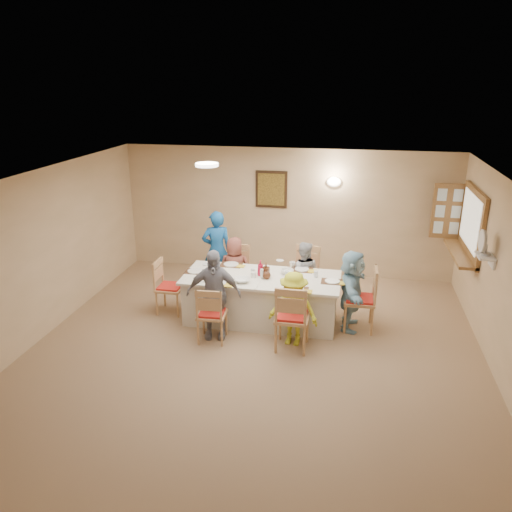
% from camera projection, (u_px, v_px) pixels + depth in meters
% --- Properties ---
extents(ground, '(7.00, 7.00, 0.00)m').
position_uv_depth(ground, '(251.00, 360.00, 7.02)').
color(ground, '#987255').
extents(room_walls, '(7.00, 7.00, 7.00)m').
position_uv_depth(room_walls, '(250.00, 259.00, 6.51)').
color(room_walls, tan).
rests_on(room_walls, ground).
extents(wall_picture, '(0.62, 0.05, 0.72)m').
position_uv_depth(wall_picture, '(271.00, 189.00, 9.70)').
color(wall_picture, black).
rests_on(wall_picture, room_walls).
extents(wall_sconce, '(0.26, 0.09, 0.18)m').
position_uv_depth(wall_sconce, '(334.00, 182.00, 9.40)').
color(wall_sconce, white).
rests_on(wall_sconce, room_walls).
extents(ceiling_light, '(0.36, 0.36, 0.05)m').
position_uv_depth(ceiling_light, '(207.00, 165.00, 7.75)').
color(ceiling_light, white).
rests_on(ceiling_light, room_walls).
extents(serving_hatch, '(0.06, 1.50, 1.15)m').
position_uv_depth(serving_hatch, '(472.00, 223.00, 8.15)').
color(serving_hatch, olive).
rests_on(serving_hatch, room_walls).
extents(hatch_sill, '(0.30, 1.50, 0.05)m').
position_uv_depth(hatch_sill, '(460.00, 253.00, 8.35)').
color(hatch_sill, olive).
rests_on(hatch_sill, room_walls).
extents(shutter_door, '(0.55, 0.04, 1.00)m').
position_uv_depth(shutter_door, '(448.00, 211.00, 8.90)').
color(shutter_door, olive).
rests_on(shutter_door, room_walls).
extents(fan_shelf, '(0.22, 0.36, 0.03)m').
position_uv_depth(fan_shelf, '(485.00, 256.00, 6.95)').
color(fan_shelf, white).
rests_on(fan_shelf, room_walls).
extents(desk_fan, '(0.30, 0.30, 0.28)m').
position_uv_depth(desk_fan, '(485.00, 246.00, 6.91)').
color(desk_fan, '#A5A5A8').
rests_on(desk_fan, fan_shelf).
extents(dining_table, '(2.49, 1.05, 0.76)m').
position_uv_depth(dining_table, '(261.00, 298.00, 8.06)').
color(dining_table, white).
rests_on(dining_table, ground).
extents(chair_back_left, '(0.46, 0.46, 0.95)m').
position_uv_depth(chair_back_left, '(236.00, 272.00, 8.88)').
color(chair_back_left, tan).
rests_on(chair_back_left, ground).
extents(chair_back_right, '(0.57, 0.57, 1.01)m').
position_uv_depth(chair_back_right, '(304.00, 276.00, 8.65)').
color(chair_back_right, tan).
rests_on(chair_back_right, ground).
extents(chair_front_left, '(0.45, 0.45, 0.90)m').
position_uv_depth(chair_front_left, '(212.00, 313.00, 7.41)').
color(chair_front_left, tan).
rests_on(chair_front_left, ground).
extents(chair_front_right, '(0.50, 0.50, 1.03)m').
position_uv_depth(chair_front_right, '(292.00, 316.00, 7.17)').
color(chair_front_right, tan).
rests_on(chair_front_right, ground).
extents(chair_left_end, '(0.44, 0.44, 0.92)m').
position_uv_depth(chair_left_end, '(170.00, 287.00, 8.32)').
color(chair_left_end, tan).
rests_on(chair_left_end, ground).
extents(chair_right_end, '(0.50, 0.50, 1.03)m').
position_uv_depth(chair_right_end, '(359.00, 298.00, 7.74)').
color(chair_right_end, tan).
rests_on(chair_right_end, ground).
extents(diner_back_left, '(0.62, 0.45, 1.16)m').
position_uv_depth(diner_back_left, '(235.00, 269.00, 8.73)').
color(diner_back_left, brown).
rests_on(diner_back_left, ground).
extents(diner_back_right, '(0.57, 0.45, 1.16)m').
position_uv_depth(diner_back_right, '(303.00, 274.00, 8.52)').
color(diner_back_right, '#B5B7BE').
rests_on(diner_back_right, ground).
extents(diner_front_left, '(0.92, 0.57, 1.40)m').
position_uv_depth(diner_front_left, '(214.00, 294.00, 7.44)').
color(diner_front_left, gray).
rests_on(diner_front_left, ground).
extents(diner_front_right, '(0.86, 0.65, 1.14)m').
position_uv_depth(diner_front_right, '(293.00, 309.00, 7.26)').
color(diner_front_right, gold).
rests_on(diner_front_right, ground).
extents(diner_right_end, '(1.22, 0.45, 1.29)m').
position_uv_depth(diner_right_end, '(351.00, 290.00, 7.72)').
color(diner_right_end, '#98C9E0').
rests_on(diner_right_end, ground).
extents(caregiver, '(0.78, 0.71, 1.49)m').
position_uv_depth(caregiver, '(217.00, 250.00, 9.19)').
color(caregiver, '#1858A2').
rests_on(caregiver, ground).
extents(placemat_fl, '(0.36, 0.27, 0.01)m').
position_uv_depth(placemat_fl, '(218.00, 284.00, 7.66)').
color(placemat_fl, '#472B19').
rests_on(placemat_fl, dining_table).
extents(plate_fl, '(0.24, 0.24, 0.02)m').
position_uv_depth(plate_fl, '(218.00, 283.00, 7.65)').
color(plate_fl, white).
rests_on(plate_fl, dining_table).
extents(napkin_fl, '(0.14, 0.14, 0.01)m').
position_uv_depth(napkin_fl, '(229.00, 285.00, 7.57)').
color(napkin_fl, gold).
rests_on(napkin_fl, dining_table).
extents(placemat_fr, '(0.37, 0.27, 0.01)m').
position_uv_depth(placemat_fr, '(296.00, 290.00, 7.44)').
color(placemat_fr, '#472B19').
rests_on(placemat_fr, dining_table).
extents(plate_fr, '(0.24, 0.24, 0.01)m').
position_uv_depth(plate_fr, '(296.00, 289.00, 7.44)').
color(plate_fr, white).
rests_on(plate_fr, dining_table).
extents(napkin_fr, '(0.14, 0.14, 0.01)m').
position_uv_depth(napkin_fr, '(308.00, 291.00, 7.36)').
color(napkin_fr, gold).
rests_on(napkin_fr, dining_table).
extents(placemat_bl, '(0.37, 0.27, 0.01)m').
position_uv_depth(placemat_bl, '(231.00, 265.00, 8.43)').
color(placemat_bl, '#472B19').
rests_on(placemat_bl, dining_table).
extents(plate_bl, '(0.25, 0.25, 0.02)m').
position_uv_depth(plate_bl, '(231.00, 264.00, 8.43)').
color(plate_bl, white).
rests_on(plate_bl, dining_table).
extents(napkin_bl, '(0.13, 0.13, 0.01)m').
position_uv_depth(napkin_bl, '(241.00, 266.00, 8.35)').
color(napkin_bl, gold).
rests_on(napkin_bl, dining_table).
extents(placemat_br, '(0.36, 0.27, 0.01)m').
position_uv_depth(placemat_br, '(302.00, 270.00, 8.22)').
color(placemat_br, '#472B19').
rests_on(placemat_br, dining_table).
extents(plate_br, '(0.23, 0.23, 0.01)m').
position_uv_depth(plate_br, '(302.00, 269.00, 8.21)').
color(plate_br, white).
rests_on(plate_br, dining_table).
extents(napkin_br, '(0.15, 0.15, 0.01)m').
position_uv_depth(napkin_br, '(312.00, 271.00, 8.13)').
color(napkin_br, gold).
rests_on(napkin_br, dining_table).
extents(placemat_le, '(0.33, 0.25, 0.01)m').
position_uv_depth(placemat_le, '(195.00, 272.00, 8.13)').
color(placemat_le, '#472B19').
rests_on(placemat_le, dining_table).
extents(plate_le, '(0.25, 0.25, 0.02)m').
position_uv_depth(plate_le, '(195.00, 271.00, 8.13)').
color(plate_le, white).
rests_on(plate_le, dining_table).
extents(napkin_le, '(0.14, 0.14, 0.01)m').
position_uv_depth(napkin_le, '(205.00, 273.00, 8.05)').
color(napkin_le, gold).
rests_on(napkin_le, dining_table).
extents(placemat_re, '(0.35, 0.26, 0.01)m').
position_uv_depth(placemat_re, '(332.00, 282.00, 7.73)').
color(placemat_re, '#472B19').
rests_on(placemat_re, dining_table).
extents(plate_re, '(0.23, 0.23, 0.01)m').
position_uv_depth(plate_re, '(332.00, 281.00, 7.73)').
color(plate_re, white).
rests_on(plate_re, dining_table).
extents(napkin_re, '(0.13, 0.13, 0.01)m').
position_uv_depth(napkin_re, '(344.00, 283.00, 7.65)').
color(napkin_re, gold).
rests_on(napkin_re, dining_table).
extents(teacup_a, '(0.17, 0.17, 0.08)m').
position_uv_depth(teacup_a, '(207.00, 279.00, 7.74)').
color(teacup_a, white).
rests_on(teacup_a, dining_table).
extents(teacup_b, '(0.12, 0.12, 0.09)m').
position_uv_depth(teacup_b, '(292.00, 265.00, 8.32)').
color(teacup_b, white).
rests_on(teacup_b, dining_table).
extents(bowl_a, '(0.36, 0.36, 0.06)m').
position_uv_depth(bowl_a, '(242.00, 280.00, 7.72)').
color(bowl_a, white).
rests_on(bowl_a, dining_table).
extents(bowl_b, '(0.30, 0.30, 0.07)m').
position_uv_depth(bowl_b, '(287.00, 272.00, 8.05)').
color(bowl_b, white).
rests_on(bowl_b, dining_table).
extents(condiment_ketchup, '(0.11, 0.11, 0.25)m').
position_uv_depth(condiment_ketchup, '(260.00, 268.00, 7.94)').
color(condiment_ketchup, '#B20F2E').
rests_on(condiment_ketchup, dining_table).
extents(condiment_brown, '(0.12, 0.12, 0.22)m').
position_uv_depth(condiment_brown, '(266.00, 270.00, 7.92)').
color(condiment_brown, '#4B2614').
rests_on(condiment_brown, dining_table).
extents(condiment_malt, '(0.23, 0.23, 0.17)m').
position_uv_depth(condiment_malt, '(267.00, 274.00, 7.83)').
color(condiment_malt, '#4B2614').
rests_on(condiment_malt, dining_table).
extents(drinking_glass, '(0.07, 0.07, 0.10)m').
position_uv_depth(drinking_glass, '(253.00, 272.00, 7.99)').
color(drinking_glass, silver).
rests_on(drinking_glass, dining_table).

